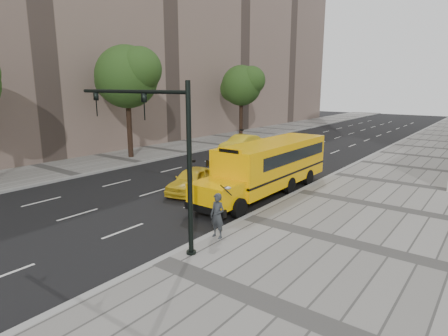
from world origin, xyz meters
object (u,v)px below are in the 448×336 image
Objects in this scene: tree_c at (242,85)px; school_bus at (271,163)px; tree_b at (127,76)px; taxi_far at (242,144)px; traffic_signal at (161,145)px; taxi_near at (193,180)px; pedestrian at (217,216)px.

school_bus is (14.91, -18.68, -4.50)m from tree_c.
taxi_far is at bearing 53.81° from tree_b.
school_bus is at bearing -47.39° from taxi_far.
traffic_signal is at bearing -85.78° from school_bus.
tree_c is 0.74× the size of school_bus.
school_bus is 4.74m from taxi_near.
tree_c is 2.00× the size of taxi_near.
taxi_near is 8.56m from traffic_signal.
pedestrian is 0.29× the size of traffic_signal.
taxi_near is at bearing -142.50° from school_bus.
taxi_far is (-5.25, 12.79, 0.10)m from taxi_near.
tree_c is 24.32m from school_bus.
pedestrian is 3.72m from traffic_signal.
tree_b reaches higher than school_bus.
tree_c is 24.88m from taxi_near.
traffic_signal is (15.59, -11.17, -2.88)m from tree_b.
school_bus is 2.28× the size of taxi_far.
traffic_signal is at bearing -70.12° from taxi_near.
taxi_far is (-8.92, 9.97, -0.93)m from school_bus.
tree_b is 15.89m from school_bus.
traffic_signal is at bearing -62.79° from taxi_far.
tree_b is 11.84m from taxi_far.
pedestrian is (10.85, -17.55, 0.24)m from taxi_far.
tree_b reaches higher than pedestrian.
taxi_far is 20.63m from pedestrian.
tree_b is 0.82× the size of school_bus.
pedestrian is at bearing -29.12° from tree_b.
taxi_far is at bearing 131.83° from school_bus.
traffic_signal is (0.69, -9.37, 2.33)m from school_bus.
traffic_signal is at bearing -123.49° from pedestrian.
tree_b is 1.11× the size of tree_c.
pedestrian reaches higher than taxi_near.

